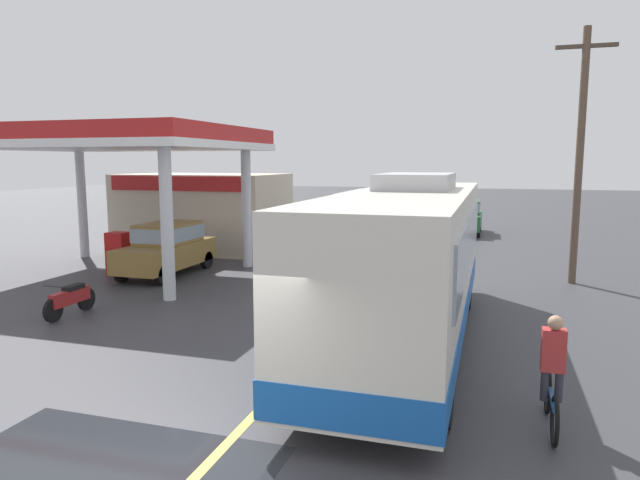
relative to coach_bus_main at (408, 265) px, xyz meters
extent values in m
plane|color=#38383D|center=(-1.75, 13.99, -1.72)|extent=(120.00, 120.00, 0.00)
cube|color=#D8CC4C|center=(-1.75, 8.99, -1.72)|extent=(0.16, 50.00, 0.01)
cube|color=silver|center=(0.00, 0.01, 0.16)|extent=(2.50, 11.00, 2.90)
cube|color=#1959B2|center=(0.00, 0.01, -0.94)|extent=(2.54, 11.04, 0.56)
cube|color=#8C9EAD|center=(0.00, -5.43, 0.71)|extent=(2.30, 0.10, 1.40)
cube|color=#8C9EAD|center=(-1.27, 0.01, 0.61)|extent=(0.06, 9.35, 1.10)
cube|color=#8C9EAD|center=(1.27, 0.01, 0.61)|extent=(0.06, 9.35, 1.10)
cube|color=white|center=(0.00, -5.42, 1.41)|extent=(1.75, 0.08, 0.32)
cube|color=#B2B2B7|center=(0.00, 1.01, 1.79)|extent=(1.60, 2.80, 0.36)
cylinder|color=black|center=(-1.10, -3.89, -1.22)|extent=(0.30, 1.00, 1.00)
cylinder|color=black|center=(1.10, -3.89, -1.22)|extent=(0.30, 1.00, 1.00)
cylinder|color=black|center=(-1.10, 3.31, -1.22)|extent=(0.30, 1.00, 1.00)
cylinder|color=black|center=(1.10, 3.31, -1.22)|extent=(0.30, 1.00, 1.00)
cube|color=#B21E1E|center=(-10.81, 4.45, 3.13)|extent=(9.00, 7.00, 0.50)
cube|color=white|center=(-10.81, 4.45, 2.76)|extent=(9.10, 7.10, 0.24)
cylinder|color=silver|center=(-7.11, 1.75, 0.58)|extent=(0.36, 0.36, 4.60)
cylinder|color=silver|center=(-14.51, 7.15, 0.58)|extent=(0.36, 0.36, 4.60)
cylinder|color=silver|center=(-7.11, 7.15, 0.58)|extent=(0.36, 0.36, 4.60)
cube|color=red|center=(-10.81, 4.45, -0.97)|extent=(0.70, 0.60, 1.50)
cube|color=beige|center=(-10.81, 10.65, -0.02)|extent=(7.00, 4.40, 3.40)
cube|color=#B21E1E|center=(-10.81, 8.41, 1.33)|extent=(6.30, 0.10, 0.60)
cube|color=olive|center=(-9.17, 4.88, -1.00)|extent=(1.70, 4.20, 0.80)
cube|color=olive|center=(-9.17, 5.08, -0.25)|extent=(1.50, 2.31, 0.70)
cube|color=#8C9EAD|center=(-9.17, 5.08, -0.25)|extent=(1.53, 2.35, 0.49)
cylinder|color=black|center=(-9.92, 3.38, -1.40)|extent=(0.20, 0.64, 0.64)
cylinder|color=black|center=(-8.42, 3.38, -1.40)|extent=(0.20, 0.64, 0.64)
cylinder|color=black|center=(-9.92, 6.38, -1.40)|extent=(0.20, 0.64, 0.64)
cylinder|color=black|center=(-8.42, 6.38, -1.40)|extent=(0.20, 0.64, 0.64)
cube|color=#A5A5AD|center=(-4.50, 16.15, -0.33)|extent=(2.00, 6.00, 2.10)
cube|color=#8C9EAD|center=(-4.50, 16.15, 0.07)|extent=(2.04, 5.10, 0.80)
cube|color=#2D2D33|center=(-4.50, 13.10, -1.18)|extent=(1.90, 0.16, 0.36)
cylinder|color=black|center=(-5.38, 14.15, -1.34)|extent=(0.22, 0.76, 0.76)
cylinder|color=black|center=(-3.62, 14.15, -1.34)|extent=(0.22, 0.76, 0.76)
cylinder|color=black|center=(-5.38, 18.15, -1.34)|extent=(0.22, 0.76, 0.76)
cylinder|color=black|center=(-3.62, 18.15, -1.34)|extent=(0.22, 0.76, 0.76)
torus|color=black|center=(2.66, -4.05, -1.36)|extent=(0.06, 0.72, 0.72)
torus|color=black|center=(2.66, -2.95, -1.36)|extent=(0.06, 0.72, 0.72)
cube|color=#1E4C8C|center=(2.66, -3.50, -1.21)|extent=(0.06, 1.10, 0.08)
cube|color=#BF3333|center=(2.66, -3.40, -0.54)|extent=(0.34, 0.24, 0.64)
sphere|color=tan|center=(2.66, -3.45, -0.11)|extent=(0.22, 0.22, 0.22)
cylinder|color=#2D2D38|center=(2.56, -3.45, -1.04)|extent=(0.12, 0.12, 0.55)
cylinder|color=#2D2D38|center=(2.76, -3.45, -1.04)|extent=(0.12, 0.12, 0.55)
cylinder|color=black|center=(-8.62, -1.11, -1.42)|extent=(0.10, 0.60, 0.60)
cylinder|color=black|center=(-8.62, 0.09, -1.42)|extent=(0.10, 0.60, 0.60)
cube|color=maroon|center=(-8.62, -0.51, -1.22)|extent=(0.20, 1.30, 0.36)
cube|color=black|center=(-8.62, -0.36, -1.00)|extent=(0.24, 0.60, 0.12)
cylinder|color=#2D2D33|center=(-8.62, -1.06, -0.82)|extent=(0.55, 0.04, 0.04)
cylinder|color=#33333F|center=(-9.99, 6.40, -1.31)|extent=(0.14, 0.14, 0.82)
cylinder|color=#33333F|center=(-9.81, 6.40, -1.31)|extent=(0.14, 0.14, 0.82)
cube|color=#3359B2|center=(-9.90, 6.40, -0.60)|extent=(0.36, 0.22, 0.60)
sphere|color=tan|center=(-9.90, 6.40, -0.17)|extent=(0.22, 0.22, 0.22)
cylinder|color=#3359B2|center=(-10.13, 6.40, -0.65)|extent=(0.09, 0.09, 0.58)
cylinder|color=#3359B2|center=(-9.67, 6.40, -0.65)|extent=(0.09, 0.09, 0.58)
cube|color=#1E602D|center=(0.29, 19.78, -1.00)|extent=(1.70, 4.20, 0.80)
cube|color=#1E602D|center=(0.29, 19.98, -0.25)|extent=(1.50, 2.31, 0.70)
cube|color=#8C9EAD|center=(0.29, 19.98, -0.25)|extent=(1.53, 2.35, 0.49)
cylinder|color=black|center=(-0.46, 18.28, -1.40)|extent=(0.20, 0.64, 0.64)
cylinder|color=black|center=(1.04, 18.28, -1.40)|extent=(0.20, 0.64, 0.64)
cylinder|color=black|center=(-0.46, 21.28, -1.40)|extent=(0.20, 0.64, 0.64)
cylinder|color=black|center=(1.04, 21.28, -1.40)|extent=(0.20, 0.64, 0.64)
cylinder|color=brown|center=(4.29, 7.61, 2.33)|extent=(0.24, 0.24, 8.11)
cube|color=#4C3D33|center=(4.29, 7.61, 5.79)|extent=(1.80, 0.12, 0.12)
camera|label=1|loc=(1.71, -12.12, 2.24)|focal=31.59mm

